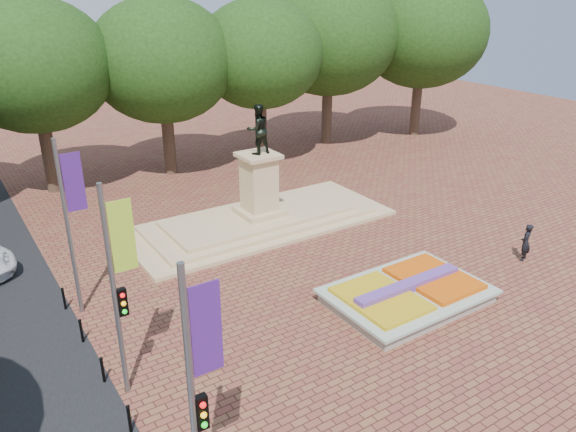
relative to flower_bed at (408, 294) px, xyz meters
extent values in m
plane|color=brown|center=(-1.03, 2.00, -0.38)|extent=(90.00, 90.00, 0.00)
cube|color=gray|center=(-0.03, 0.00, -0.15)|extent=(6.00, 4.00, 0.45)
cube|color=beige|center=(-0.03, 0.00, 0.12)|extent=(6.30, 4.30, 0.12)
cube|color=orange|center=(1.42, 0.00, 0.25)|extent=(2.60, 3.40, 0.22)
cube|color=gold|center=(-1.48, 0.00, 0.24)|extent=(2.60, 3.40, 0.18)
cube|color=#533490|center=(-0.03, 0.00, 0.34)|extent=(5.20, 0.55, 0.38)
cube|color=tan|center=(-1.03, 10.00, -0.28)|extent=(14.00, 6.00, 0.20)
cube|color=tan|center=(-1.03, 10.00, -0.08)|extent=(12.00, 5.00, 0.20)
cube|color=tan|center=(-1.03, 10.00, 0.12)|extent=(10.00, 4.00, 0.20)
cube|color=tan|center=(-1.03, 10.00, 0.37)|extent=(2.20, 2.20, 0.30)
cube|color=tan|center=(-1.03, 10.00, 1.92)|extent=(1.50, 1.50, 2.80)
cube|color=tan|center=(-1.03, 10.00, 3.42)|extent=(1.90, 1.90, 0.20)
imported|color=black|center=(-1.03, 10.00, 4.77)|extent=(1.22, 0.95, 2.50)
cylinder|color=#37261E|center=(-9.03, 20.00, 1.62)|extent=(0.80, 0.80, 4.00)
ellipsoid|color=black|center=(-9.03, 20.00, 6.32)|extent=(8.80, 8.80, 7.48)
cylinder|color=#37261E|center=(-2.03, 20.00, 1.62)|extent=(0.80, 0.80, 4.00)
ellipsoid|color=black|center=(-2.03, 20.00, 6.32)|extent=(8.80, 8.80, 7.48)
cylinder|color=#37261E|center=(4.97, 20.00, 1.62)|extent=(0.80, 0.80, 4.00)
ellipsoid|color=black|center=(4.97, 20.00, 6.32)|extent=(8.80, 8.80, 7.48)
cylinder|color=#37261E|center=(11.97, 20.00, 1.62)|extent=(0.80, 0.80, 4.00)
ellipsoid|color=black|center=(11.97, 20.00, 6.32)|extent=(8.80, 8.80, 7.48)
cylinder|color=#37261E|center=(18.97, 20.00, 1.62)|extent=(0.80, 0.80, 4.00)
ellipsoid|color=black|center=(18.97, 20.00, 6.32)|extent=(8.80, 8.80, 7.48)
cylinder|color=slate|center=(-11.23, -4.50, 3.12)|extent=(0.16, 0.16, 7.00)
cube|color=#471C75|center=(-10.78, -4.50, 4.92)|extent=(0.70, 0.04, 2.20)
cylinder|color=slate|center=(-11.23, 1.00, 3.12)|extent=(0.16, 0.16, 7.00)
cube|color=#AAD42A|center=(-10.78, 1.00, 4.92)|extent=(0.70, 0.04, 2.20)
cylinder|color=slate|center=(-11.23, 6.50, 3.12)|extent=(0.16, 0.16, 7.00)
cube|color=#471C75|center=(-10.78, 6.50, 4.92)|extent=(0.70, 0.04, 2.20)
cube|color=black|center=(-11.03, -4.50, 2.82)|extent=(0.28, 0.18, 0.90)
cube|color=black|center=(-11.03, 1.00, 2.82)|extent=(0.28, 0.18, 0.90)
cylinder|color=black|center=(-11.73, -0.80, 0.07)|extent=(0.10, 0.10, 0.90)
sphere|color=black|center=(-11.73, -0.80, 0.54)|extent=(0.12, 0.12, 0.12)
cylinder|color=black|center=(-11.73, 1.80, 0.07)|extent=(0.10, 0.10, 0.90)
sphere|color=black|center=(-11.73, 1.80, 0.54)|extent=(0.12, 0.12, 0.12)
cylinder|color=black|center=(-11.73, 4.40, 0.07)|extent=(0.10, 0.10, 0.90)
sphere|color=black|center=(-11.73, 4.40, 0.54)|extent=(0.12, 0.12, 0.12)
cylinder|color=black|center=(-11.73, 7.00, 0.07)|extent=(0.10, 0.10, 0.90)
sphere|color=black|center=(-11.73, 7.00, 0.54)|extent=(0.12, 0.12, 0.12)
imported|color=black|center=(7.11, -0.28, 0.52)|extent=(0.77, 0.65, 1.80)
camera|label=1|loc=(-14.77, -13.72, 11.71)|focal=35.00mm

